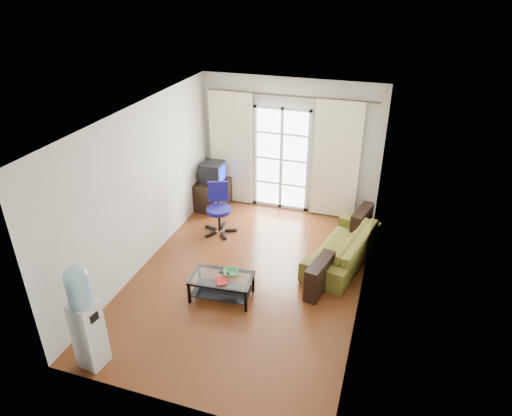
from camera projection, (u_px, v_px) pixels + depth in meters
The scene contains 20 objects.
floor at pixel (248, 276), 7.50m from camera, with size 5.20×5.20×0.00m, color brown.
ceiling at pixel (247, 116), 6.23m from camera, with size 5.20×5.20×0.00m, color white.
wall_back at pixel (290, 146), 9.05m from camera, with size 3.60×0.02×2.70m, color beige.
wall_front at pixel (166, 314), 4.68m from camera, with size 3.60×0.02×2.70m, color beige.
wall_left at pixel (142, 188), 7.36m from camera, with size 0.02×5.20×2.70m, color beige.
wall_right at pixel (369, 222), 6.38m from camera, with size 0.02×5.20×2.70m, color beige.
french_door at pixel (281, 159), 9.17m from camera, with size 1.16×0.06×2.15m.
curtain_rod at pixel (290, 96), 8.48m from camera, with size 0.04×0.04×3.30m, color #4C3F2D.
curtain_left at pixel (231, 149), 9.35m from camera, with size 0.90×0.07×2.35m, color #F4F0C4.
curtain_right at pixel (336, 161), 8.76m from camera, with size 0.90×0.07×2.35m, color #F4F0C4.
radiator at pixel (325, 200), 9.23m from camera, with size 0.64×0.12×0.64m, color gray.
sofa at pixel (342, 247), 7.78m from camera, with size 1.16×2.04×0.56m, color brown.
coffee_table at pixel (222, 284), 6.92m from camera, with size 0.98×0.62×0.38m.
bowl at pixel (231, 272), 6.91m from camera, with size 0.30×0.30×0.06m, color green.
book at pixel (217, 282), 6.74m from camera, with size 0.24×0.26×0.02m, color #B51633.
remote at pixel (225, 273), 6.93m from camera, with size 0.16×0.05×0.02m, color black.
tv_stand at pixel (213, 194), 9.55m from camera, with size 0.53×0.79×0.58m, color black.
crt_tv at pixel (212, 172), 9.31m from camera, with size 0.47×0.46×0.41m.
task_chair at pixel (219, 218), 8.65m from camera, with size 0.86×0.86×0.97m.
water_cooler at pixel (85, 315), 5.51m from camera, with size 0.35×0.35×1.49m.
Camera 1 is at (2.00, -5.76, 4.52)m, focal length 32.00 mm.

